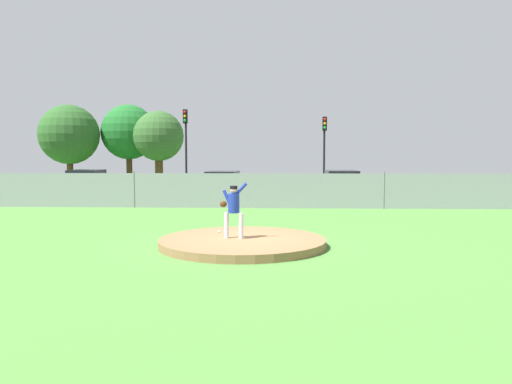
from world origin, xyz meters
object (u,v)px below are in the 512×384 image
Objects in this scene: traffic_light_near at (186,137)px; parked_car_silver at (87,185)px; parked_car_white at (223,187)px; baseball at (219,231)px; pitcher_youth at (233,206)px; traffic_light_far at (324,142)px; parked_car_champagne at (341,186)px.

parked_car_silver is at bearing -143.09° from traffic_light_near.
parked_car_silver reaches higher than parked_car_white.
traffic_light_near is at bearing 103.74° from baseball.
pitcher_youth reaches higher than parked_car_silver.
pitcher_youth is 17.68m from parked_car_silver.
parked_car_silver is 0.85× the size of traffic_light_far.
traffic_light_far reaches higher than parked_car_white.
parked_car_champagne is 14.85m from parked_car_silver.
baseball is at bearing -55.40° from parked_car_silver.
baseball is 13.12m from parked_car_white.
traffic_light_near is at bearing 104.57° from pitcher_youth.
parked_car_champagne is at bearing 1.22° from parked_car_silver.
traffic_light_far reaches higher than parked_car_champagne.
pitcher_youth is at bearing -102.68° from traffic_light_far.
parked_car_white is at bearing 97.66° from pitcher_youth.
parked_car_silver is 15.10m from traffic_light_far.
baseball is at bearing -76.26° from traffic_light_near.
parked_car_white is (-6.80, -0.92, -0.02)m from parked_car_champagne.
parked_car_champagne reaches higher than parked_car_white.
parked_car_white is 0.98× the size of parked_car_silver.
parked_car_white is 0.83× the size of traffic_light_far.
traffic_light_far is at bearing 3.22° from traffic_light_near.
pitcher_youth is 0.36× the size of parked_car_champagne.
parked_car_silver is (-8.05, 0.60, 0.03)m from parked_car_white.
traffic_light_far reaches higher than pitcher_youth.
parked_car_champagne is 0.86× the size of traffic_light_far.
parked_car_champagne is at bearing 71.81° from pitcher_youth.
parked_car_white is 8.07m from parked_car_silver.
pitcher_youth reaches higher than baseball.
parked_car_champagne is 1.04× the size of parked_car_white.
baseball is 14.99m from parked_car_champagne.
pitcher_youth is 0.31× the size of traffic_light_far.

